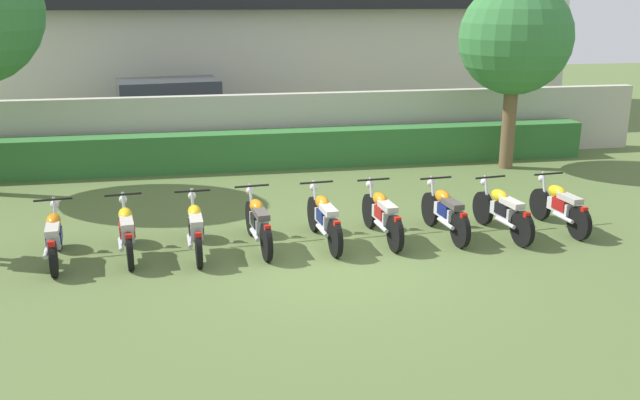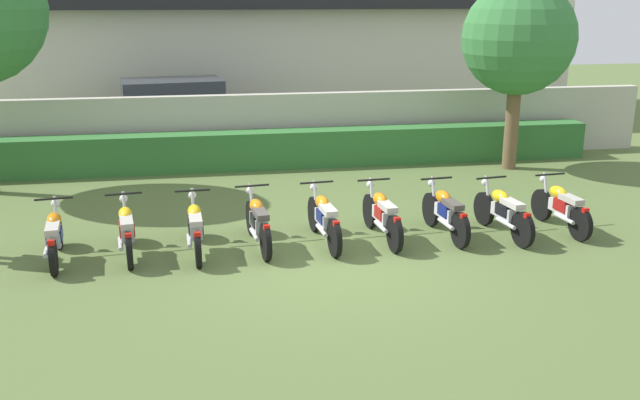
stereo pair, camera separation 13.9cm
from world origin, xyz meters
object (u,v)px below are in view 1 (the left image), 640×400
(motorcycle_in_row_3, at_px, (258,222))
(motorcycle_in_row_5, at_px, (382,214))
(tree_far_side, at_px, (515,39))
(motorcycle_in_row_0, at_px, (54,237))
(motorcycle_in_row_1, at_px, (127,231))
(motorcycle_in_row_7, at_px, (503,211))
(motorcycle_in_row_4, at_px, (324,218))
(motorcycle_in_row_2, at_px, (196,228))
(motorcycle_in_row_8, at_px, (560,206))
(parked_car, at_px, (175,114))
(motorcycle_in_row_6, at_px, (445,211))

(motorcycle_in_row_3, height_order, motorcycle_in_row_5, motorcycle_in_row_5)
(tree_far_side, bearing_deg, motorcycle_in_row_0, -154.58)
(motorcycle_in_row_1, height_order, motorcycle_in_row_7, motorcycle_in_row_7)
(tree_far_side, relative_size, motorcycle_in_row_4, 2.27)
(motorcycle_in_row_1, distance_m, motorcycle_in_row_7, 6.48)
(tree_far_side, bearing_deg, motorcycle_in_row_2, -148.66)
(motorcycle_in_row_2, bearing_deg, motorcycle_in_row_3, -87.95)
(motorcycle_in_row_8, bearing_deg, tree_far_side, -19.09)
(parked_car, distance_m, motorcycle_in_row_1, 8.72)
(parked_car, xyz_separation_m, motorcycle_in_row_2, (0.41, -8.71, -0.49))
(tree_far_side, bearing_deg, motorcycle_in_row_7, -115.68)
(motorcycle_in_row_4, bearing_deg, motorcycle_in_row_3, 84.48)
(motorcycle_in_row_4, relative_size, motorcycle_in_row_6, 1.07)
(motorcycle_in_row_1, xyz_separation_m, motorcycle_in_row_2, (1.10, -0.03, -0.00))
(motorcycle_in_row_0, height_order, motorcycle_in_row_1, motorcycle_in_row_1)
(tree_far_side, bearing_deg, motorcycle_in_row_5, -134.27)
(motorcycle_in_row_1, xyz_separation_m, motorcycle_in_row_6, (5.46, 0.03, 0.01))
(tree_far_side, relative_size, motorcycle_in_row_6, 2.43)
(tree_far_side, distance_m, motorcycle_in_row_4, 7.63)
(motorcycle_in_row_5, bearing_deg, motorcycle_in_row_3, 86.20)
(motorcycle_in_row_3, distance_m, motorcycle_in_row_5, 2.17)
(motorcycle_in_row_0, relative_size, motorcycle_in_row_3, 0.94)
(motorcycle_in_row_5, height_order, motorcycle_in_row_8, motorcycle_in_row_5)
(parked_car, relative_size, motorcycle_in_row_2, 2.44)
(motorcycle_in_row_0, bearing_deg, parked_car, -18.27)
(motorcycle_in_row_0, bearing_deg, tree_far_side, -71.19)
(motorcycle_in_row_1, relative_size, motorcycle_in_row_8, 1.00)
(motorcycle_in_row_2, height_order, motorcycle_in_row_3, motorcycle_in_row_3)
(motorcycle_in_row_2, bearing_deg, motorcycle_in_row_1, 85.53)
(motorcycle_in_row_2, distance_m, motorcycle_in_row_8, 6.54)
(motorcycle_in_row_1, bearing_deg, motorcycle_in_row_0, 85.77)
(motorcycle_in_row_5, bearing_deg, motorcycle_in_row_8, -95.44)
(motorcycle_in_row_3, xyz_separation_m, motorcycle_in_row_4, (1.13, -0.01, 0.01))
(motorcycle_in_row_0, distance_m, motorcycle_in_row_5, 5.43)
(motorcycle_in_row_6, relative_size, motorcycle_in_row_7, 0.98)
(parked_car, distance_m, motorcycle_in_row_5, 9.35)
(motorcycle_in_row_1, height_order, motorcycle_in_row_8, motorcycle_in_row_8)
(tree_far_side, relative_size, motorcycle_in_row_8, 2.50)
(motorcycle_in_row_2, relative_size, motorcycle_in_row_7, 1.02)
(motorcycle_in_row_1, bearing_deg, parked_car, -12.01)
(motorcycle_in_row_7, bearing_deg, motorcycle_in_row_2, 81.78)
(motorcycle_in_row_0, distance_m, motorcycle_in_row_4, 4.39)
(motorcycle_in_row_0, xyz_separation_m, motorcycle_in_row_8, (8.76, 0.06, 0.01))
(motorcycle_in_row_3, distance_m, motorcycle_in_row_4, 1.13)
(tree_far_side, height_order, motorcycle_in_row_7, tree_far_side)
(motorcycle_in_row_1, bearing_deg, motorcycle_in_row_5, -96.50)
(motorcycle_in_row_5, bearing_deg, motorcycle_in_row_4, 87.31)
(motorcycle_in_row_4, distance_m, motorcycle_in_row_8, 4.36)
(motorcycle_in_row_3, relative_size, motorcycle_in_row_5, 0.99)
(motorcycle_in_row_5, height_order, motorcycle_in_row_6, motorcycle_in_row_5)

